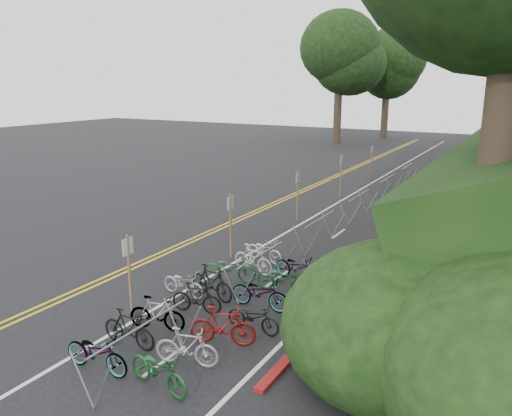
{
  "coord_description": "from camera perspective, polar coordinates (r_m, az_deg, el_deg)",
  "views": [
    {
      "loc": [
        10.32,
        -10.27,
        6.53
      ],
      "look_at": [
        0.14,
        7.77,
        1.3
      ],
      "focal_mm": 35.0,
      "sensor_mm": 36.0,
      "label": 1
    }
  ],
  "objects": [
    {
      "name": "ground",
      "position": [
        15.96,
        -14.53,
        -10.47
      ],
      "size": [
        120.0,
        120.0,
        0.0
      ],
      "primitive_type": "plane",
      "color": "black",
      "rests_on": "ground"
    },
    {
      "name": "bike_racks_rest",
      "position": [
        25.05,
        11.67,
        0.78
      ],
      "size": [
        1.14,
        23.0,
        1.17
      ],
      "color": "gray",
      "rests_on": "ground"
    },
    {
      "name": "red_curb",
      "position": [
        23.65,
        17.04,
        -2.37
      ],
      "size": [
        0.25,
        28.0,
        0.1
      ],
      "primitive_type": "cube",
      "color": "maroon",
      "rests_on": "ground"
    },
    {
      "name": "signposts_rest",
      "position": [
        26.64,
        7.49,
        3.01
      ],
      "size": [
        0.08,
        18.4,
        2.5
      ],
      "color": "brown",
      "rests_on": "ground"
    },
    {
      "name": "road_markings",
      "position": [
        23.48,
        3.85,
        -2.0
      ],
      "size": [
        7.47,
        80.0,
        0.01
      ],
      "color": "gold",
      "rests_on": "ground"
    },
    {
      "name": "signpost_near",
      "position": [
        14.69,
        -14.29,
        -6.81
      ],
      "size": [
        0.08,
        0.4,
        2.41
      ],
      "color": "brown",
      "rests_on": "ground"
    },
    {
      "name": "bike_rack_front",
      "position": [
        11.94,
        -12.95,
        -14.4
      ],
      "size": [
        1.16,
        3.18,
        1.21
      ],
      "color": "gray",
      "rests_on": "ground"
    },
    {
      "name": "bike_front",
      "position": [
        15.98,
        -8.28,
        -8.48
      ],
      "size": [
        0.64,
        1.61,
        0.83
      ],
      "primitive_type": "imported",
      "rotation": [
        0.0,
        0.0,
        1.52
      ],
      "color": "#9E9EA3",
      "rests_on": "ground"
    },
    {
      "name": "bike_valet",
      "position": [
        14.76,
        -3.75,
        -10.06
      ],
      "size": [
        3.32,
        10.15,
        1.07
      ],
      "color": "slate",
      "rests_on": "ground"
    }
  ]
}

